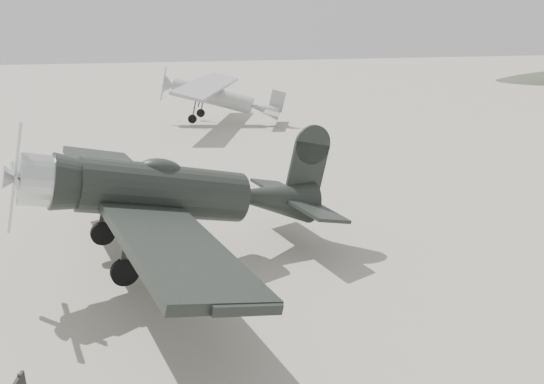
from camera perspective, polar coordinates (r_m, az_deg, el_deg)
The scene contains 3 objects.
ground at distance 16.67m, azimuth 0.95°, elevation -6.98°, with size 160.00×160.00×0.00m, color gray.
lowwing_monoplane at distance 15.63m, azimuth -9.94°, elevation -0.13°, with size 9.57×13.21×4.25m.
highwing_monoplane at distance 37.55m, azimuth -5.87°, elevation 10.50°, with size 8.61×11.91×3.41m.
Camera 1 is at (-3.76, -14.61, 7.08)m, focal length 35.00 mm.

